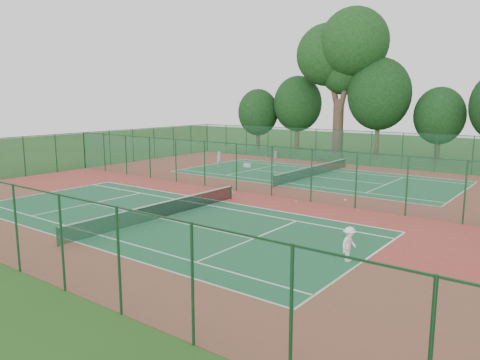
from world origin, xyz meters
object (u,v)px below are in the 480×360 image
Objects in this scene: kit_bag at (247,165)px; big_tree at (342,53)px; player_near at (349,244)px; player_far at (219,159)px; bench at (322,159)px; trash_bin at (276,155)px.

big_tree is (3.69, 12.95, 11.47)m from kit_bag.
player_far is at bearing 56.33° from player_near.
big_tree is at bearing 96.79° from kit_bag.
player_near reaches higher than bench.
trash_bin is 0.05× the size of big_tree.
kit_bag is at bearing 50.65° from player_near.
kit_bag is at bearing -145.14° from bench.
trash_bin is at bearing 156.08° from bench.
player_near is 33.69m from trash_bin.
player_far reaches higher than player_near.
player_far is at bearing -111.83° from big_tree.
player_far is 0.09× the size of big_tree.
kit_bag is (-19.38, 19.33, -0.59)m from player_near.
player_near is 1.80× the size of trash_bin.
player_far is at bearing -149.66° from bench.
bench is 12.73m from big_tree.
trash_bin is 13.53m from big_tree.
player_near is at bearing -82.41° from bench.
trash_bin reaches higher than bench.
big_tree is at bearing 31.49° from player_near.
trash_bin is at bearing 122.86° from kit_bag.
player_far is 9.03m from trash_bin.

